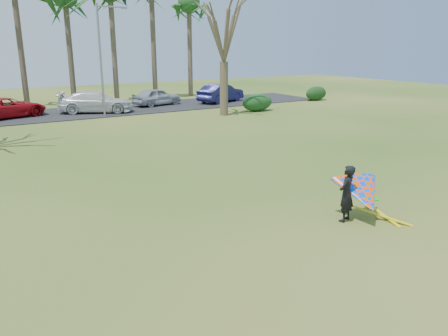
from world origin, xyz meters
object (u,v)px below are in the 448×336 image
car_3 (96,102)px  car_4 (157,97)px  kite_flyer (361,194)px  streetlight (103,55)px  car_2 (8,108)px  bare_tree_right (224,25)px  car_5 (221,93)px

car_3 → car_4: size_ratio=1.27×
car_4 → kite_flyer: size_ratio=1.84×
streetlight → kite_flyer: size_ratio=3.35×
streetlight → car_2: size_ratio=1.53×
car_2 → car_4: bearing=-106.3°
bare_tree_right → car_4: (-2.20, 7.62, -5.75)m
kite_flyer → car_2: bearing=103.7°
car_5 → streetlight: bearing=81.1°
bare_tree_right → car_3: 11.60m
kite_flyer → car_3: bearing=90.9°
kite_flyer → car_4: bearing=79.0°
car_2 → car_5: (17.87, -0.51, 0.11)m
car_3 → car_5: bearing=-64.4°
car_3 → streetlight: bearing=-152.3°
bare_tree_right → car_2: bearing=153.4°
streetlight → car_3: (-0.15, 2.19, -3.59)m
car_4 → kite_flyer: (-5.36, -27.49, 0.04)m
streetlight → car_2: (-6.27, 3.06, -3.68)m
bare_tree_right → car_4: size_ratio=2.09×
car_4 → streetlight: bearing=110.4°
car_5 → kite_flyer: 28.74m
car_3 → kite_flyer: (0.43, -26.06, -0.02)m
car_2 → car_4: car_4 is taller
car_5 → bare_tree_right: bearing=128.9°
car_3 → car_5: (11.74, 0.36, 0.02)m
bare_tree_right → kite_flyer: bearing=-110.8°
streetlight → car_3: streetlight is taller
car_2 → car_4: (11.91, 0.56, 0.02)m
car_3 → bare_tree_right: bearing=-103.9°
streetlight → car_5: bearing=12.4°
car_5 → kite_flyer: size_ratio=2.12×
bare_tree_right → streetlight: 9.05m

